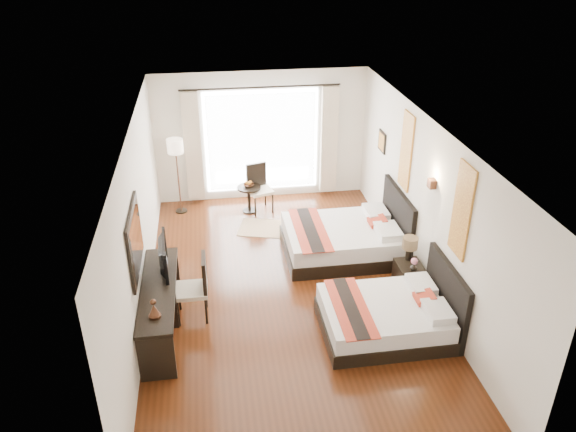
{
  "coord_description": "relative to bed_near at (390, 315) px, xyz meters",
  "views": [
    {
      "loc": [
        -1.12,
        -7.58,
        5.42
      ],
      "look_at": [
        0.08,
        0.46,
        1.18
      ],
      "focal_mm": 35.0,
      "sensor_mm": 36.0,
      "label": 1
    }
  ],
  "objects": [
    {
      "name": "desk_chair",
      "position": [
        -2.87,
        0.78,
        0.04
      ],
      "size": [
        0.5,
        0.5,
        1.05
      ],
      "rotation": [
        0.0,
        0.0,
        3.13
      ],
      "color": "tan",
      "rests_on": "floor"
    },
    {
      "name": "nightstand",
      "position": [
        0.64,
        0.99,
        -0.04
      ],
      "size": [
        0.41,
        0.5,
        0.48
      ],
      "primitive_type": "cube",
      "color": "black",
      "rests_on": "floor"
    },
    {
      "name": "ceiling",
      "position": [
        -1.36,
        1.2,
        2.51
      ],
      "size": [
        4.5,
        7.5,
        0.02
      ],
      "primitive_type": "cube",
      "color": "white",
      "rests_on": "wall_headboard"
    },
    {
      "name": "mirror_frame",
      "position": [
        -3.58,
        0.55,
        1.27
      ],
      "size": [
        0.04,
        1.25,
        0.95
      ],
      "primitive_type": "cube",
      "color": "black",
      "rests_on": "wall_desk"
    },
    {
      "name": "television",
      "position": [
        -3.33,
        1.0,
        0.73
      ],
      "size": [
        0.18,
        0.88,
        0.51
      ],
      "primitive_type": "imported",
      "rotation": [
        0.0,
        0.0,
        1.64
      ],
      "color": "black",
      "rests_on": "console_desk"
    },
    {
      "name": "wall_sconce",
      "position": [
        0.83,
        0.99,
        1.64
      ],
      "size": [
        0.1,
        0.14,
        0.14
      ],
      "primitive_type": "cube",
      "color": "#462819",
      "rests_on": "wall_headboard"
    },
    {
      "name": "wall_window",
      "position": [
        -1.36,
        4.95,
        1.12
      ],
      "size": [
        4.5,
        0.01,
        2.8
      ],
      "primitive_type": "cube",
      "color": "silver",
      "rests_on": "floor"
    },
    {
      "name": "art_panel_near",
      "position": [
        0.87,
        -0.0,
        1.67
      ],
      "size": [
        0.03,
        0.5,
        1.35
      ],
      "primitive_type": "cube",
      "color": "maroon",
      "rests_on": "wall_headboard"
    },
    {
      "name": "mirror_glass",
      "position": [
        -3.55,
        0.55,
        1.27
      ],
      "size": [
        0.01,
        1.12,
        0.82
      ],
      "primitive_type": "cube",
      "color": "white",
      "rests_on": "mirror_frame"
    },
    {
      "name": "wall_entry",
      "position": [
        -1.36,
        -2.54,
        1.12
      ],
      "size": [
        4.5,
        0.01,
        2.8
      ],
      "primitive_type": "cube",
      "color": "silver",
      "rests_on": "floor"
    },
    {
      "name": "sheer_curtain",
      "position": [
        -1.36,
        4.87,
        1.02
      ],
      "size": [
        2.3,
        0.02,
        2.1
      ],
      "primitive_type": "cube",
      "color": "white",
      "rests_on": "wall_window"
    },
    {
      "name": "bed_near",
      "position": [
        0.0,
        0.0,
        0.0
      ],
      "size": [
        1.89,
        1.47,
        1.06
      ],
      "color": "black",
      "rests_on": "floor"
    },
    {
      "name": "bed_far",
      "position": [
        -0.11,
        2.28,
        0.03
      ],
      "size": [
        2.11,
        1.65,
        1.19
      ],
      "color": "black",
      "rests_on": "floor"
    },
    {
      "name": "jute_rug",
      "position": [
        -1.43,
        3.43,
        -0.27
      ],
      "size": [
        1.28,
        1.03,
        0.01
      ],
      "primitive_type": "cube",
      "rotation": [
        0.0,
        0.0,
        -0.27
      ],
      "color": "tan",
      "rests_on": "floor"
    },
    {
      "name": "floor",
      "position": [
        -1.36,
        1.2,
        -0.28
      ],
      "size": [
        4.5,
        7.5,
        0.01
      ],
      "primitive_type": "cube",
      "color": "#3E1B0B",
      "rests_on": "ground"
    },
    {
      "name": "wall_desk",
      "position": [
        -3.6,
        1.2,
        1.12
      ],
      "size": [
        0.01,
        7.5,
        2.8
      ],
      "primitive_type": "cube",
      "color": "silver",
      "rests_on": "floor"
    },
    {
      "name": "drape_right",
      "position": [
        0.09,
        4.83,
        1.0
      ],
      "size": [
        0.35,
        0.14,
        2.35
      ],
      "primitive_type": "cube",
      "color": "#BEAE93",
      "rests_on": "floor"
    },
    {
      "name": "table_lamp",
      "position": [
        0.66,
        1.13,
        0.5
      ],
      "size": [
        0.26,
        0.26,
        0.41
      ],
      "color": "black",
      "rests_on": "nightstand"
    },
    {
      "name": "art_panel_far",
      "position": [
        0.87,
        2.28,
        1.67
      ],
      "size": [
        0.03,
        0.5,
        1.35
      ],
      "primitive_type": "cube",
      "color": "maroon",
      "rests_on": "wall_headboard"
    },
    {
      "name": "floor_lamp",
      "position": [
        -3.15,
        4.44,
        1.09
      ],
      "size": [
        0.33,
        0.33,
        1.62
      ],
      "color": "black",
      "rests_on": "floor"
    },
    {
      "name": "console_desk",
      "position": [
        -3.35,
        0.55,
        0.1
      ],
      "size": [
        0.5,
        2.2,
        0.76
      ],
      "primitive_type": "cube",
      "color": "black",
      "rests_on": "floor"
    },
    {
      "name": "window_chair",
      "position": [
        -1.49,
        4.26,
        0.03
      ],
      "size": [
        0.58,
        0.58,
        1.0
      ],
      "rotation": [
        0.0,
        0.0,
        -1.28
      ],
      "color": "tan",
      "rests_on": "floor"
    },
    {
      "name": "window_glass",
      "position": [
        -1.36,
        4.93,
        1.02
      ],
      "size": [
        2.4,
        0.02,
        2.2
      ],
      "primitive_type": "cube",
      "color": "white",
      "rests_on": "wall_window"
    },
    {
      "name": "bronze_figurine",
      "position": [
        -3.35,
        -0.15,
        0.6
      ],
      "size": [
        0.19,
        0.19,
        0.25
      ],
      "primitive_type": null,
      "rotation": [
        0.0,
        0.0,
        -0.18
      ],
      "color": "#462819",
      "rests_on": "console_desk"
    },
    {
      "name": "side_table",
      "position": [
        -1.71,
        4.24,
        0.01
      ],
      "size": [
        0.49,
        0.49,
        0.57
      ],
      "primitive_type": "cylinder",
      "color": "black",
      "rests_on": "floor"
    },
    {
      "name": "wall_headboard",
      "position": [
        0.89,
        1.2,
        1.12
      ],
      "size": [
        0.01,
        7.5,
        2.8
      ],
      "primitive_type": "cube",
      "color": "silver",
      "rests_on": "floor"
    },
    {
      "name": "drape_left",
      "position": [
        -2.81,
        4.83,
        1.0
      ],
      "size": [
        0.35,
        0.14,
        2.35
      ],
      "primitive_type": "cube",
      "color": "#BEAE93",
      "rests_on": "floor"
    },
    {
      "name": "vase",
      "position": [
        0.63,
        0.82,
        0.28
      ],
      "size": [
        0.14,
        0.14,
        0.12
      ],
      "primitive_type": "imported",
      "rotation": [
        0.0,
        0.0,
        0.22
      ],
      "color": "black",
      "rests_on": "nightstand"
    },
    {
      "name": "fruit_bowl",
      "position": [
        -1.72,
        4.26,
        0.32
      ],
      "size": [
        0.26,
        0.26,
        0.06
      ],
      "primitive_type": "imported",
      "rotation": [
        0.0,
        0.0,
        -0.15
      ],
      "color": "#4B2A1A",
      "rests_on": "side_table"
    }
  ]
}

